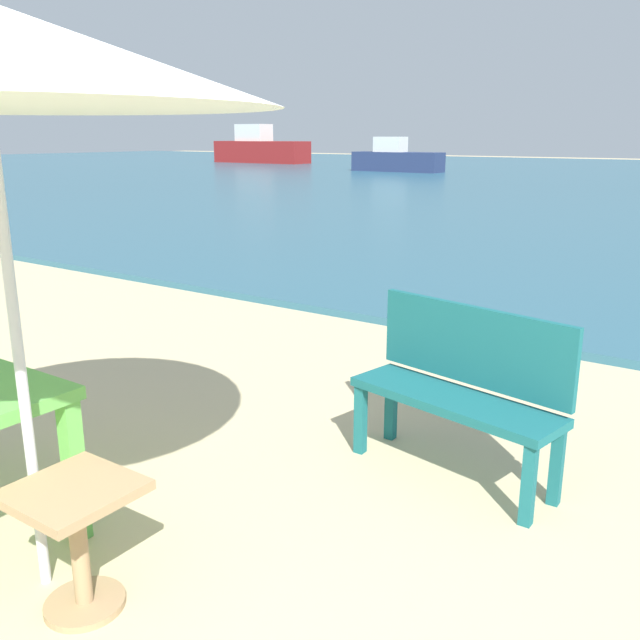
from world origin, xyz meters
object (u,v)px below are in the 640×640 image
(side_table_wood, at_px, (77,530))
(boat_ferry, at_px, (260,149))
(bench_teal_center, at_px, (462,382))
(boat_tanker, at_px, (396,159))

(side_table_wood, relative_size, boat_ferry, 0.08)
(side_table_wood, relative_size, bench_teal_center, 0.43)
(side_table_wood, distance_m, bench_teal_center, 2.08)
(side_table_wood, bearing_deg, boat_tanker, 116.43)
(side_table_wood, relative_size, boat_tanker, 0.12)
(boat_ferry, xyz_separation_m, boat_tanker, (12.71, -4.75, -0.28))
(bench_teal_center, distance_m, boat_ferry, 42.72)
(side_table_wood, distance_m, boat_ferry, 43.71)
(boat_ferry, bearing_deg, bench_teal_center, -48.92)
(boat_ferry, bearing_deg, side_table_wood, -51.33)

